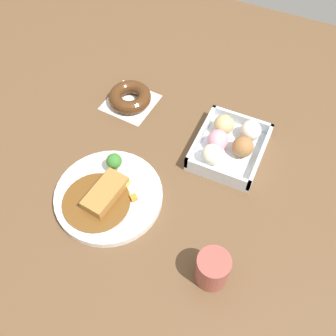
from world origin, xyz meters
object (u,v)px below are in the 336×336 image
coffee_mug (213,269)px  chocolate_ring_donut (130,98)px  donut_box (229,144)px  curry_plate (108,195)px

coffee_mug → chocolate_ring_donut: bearing=-134.3°
chocolate_ring_donut → coffee_mug: bearing=45.7°
donut_box → coffee_mug: coffee_mug is taller
curry_plate → coffee_mug: 0.28m
curry_plate → donut_box: (-0.24, 0.20, 0.01)m
curry_plate → donut_box: bearing=140.2°
curry_plate → chocolate_ring_donut: 0.30m
curry_plate → chocolate_ring_donut: size_ratio=1.78×
curry_plate → coffee_mug: bearing=75.0°
curry_plate → donut_box: size_ratio=1.29×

